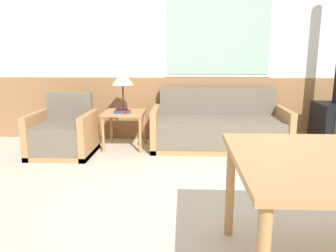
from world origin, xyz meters
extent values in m
plane|color=beige|center=(0.00, 0.00, 0.00)|extent=(16.00, 16.00, 0.00)
cube|color=#996B42|center=(0.00, 2.63, 0.46)|extent=(7.20, 0.06, 0.93)
cube|color=silver|center=(0.00, 2.63, 1.81)|extent=(7.20, 0.06, 1.77)
cube|color=white|center=(-0.25, 2.59, 1.55)|extent=(1.52, 0.01, 1.20)
cube|color=#99BCA8|center=(-0.25, 2.58, 1.55)|extent=(1.44, 0.02, 1.12)
cube|color=#B27F4C|center=(-0.25, 2.13, 0.03)|extent=(1.81, 0.79, 0.06)
cube|color=#6B6051|center=(-0.25, 2.11, 0.24)|extent=(1.65, 0.71, 0.35)
cube|color=#6B6051|center=(-0.25, 2.47, 0.61)|extent=(1.65, 0.10, 0.39)
cube|color=#B27F4C|center=(-1.11, 2.13, 0.28)|extent=(0.08, 0.79, 0.55)
cube|color=#B27F4C|center=(0.62, 2.13, 0.28)|extent=(0.08, 0.79, 0.55)
cube|color=#B27F4C|center=(-2.26, 1.74, 0.03)|extent=(0.76, 0.72, 0.06)
cube|color=#6B6051|center=(-2.26, 1.72, 0.23)|extent=(0.60, 0.64, 0.34)
cube|color=#6B6051|center=(-2.26, 2.05, 0.58)|extent=(0.60, 0.10, 0.37)
cube|color=#B27F4C|center=(-2.60, 1.74, 0.27)|extent=(0.08, 0.72, 0.54)
cube|color=#B27F4C|center=(-1.92, 1.74, 0.27)|extent=(0.08, 0.72, 0.54)
cube|color=#B27F4C|center=(-1.53, 2.10, 0.49)|extent=(0.55, 0.55, 0.03)
cylinder|color=#B27F4C|center=(-1.78, 1.86, 0.24)|extent=(0.04, 0.04, 0.47)
cylinder|color=#B27F4C|center=(-1.29, 1.86, 0.24)|extent=(0.04, 0.04, 0.47)
cylinder|color=#B27F4C|center=(-1.78, 2.35, 0.24)|extent=(0.04, 0.04, 0.47)
cylinder|color=#B27F4C|center=(-1.29, 2.35, 0.24)|extent=(0.04, 0.04, 0.47)
cylinder|color=#262628|center=(-1.56, 2.20, 0.51)|extent=(0.12, 0.12, 0.02)
cylinder|color=#262628|center=(-1.56, 2.20, 0.69)|extent=(0.02, 0.02, 0.33)
cone|color=beige|center=(-1.56, 2.20, 0.95)|extent=(0.30, 0.30, 0.18)
cube|color=#234799|center=(-1.54, 2.00, 0.51)|extent=(0.23, 0.16, 0.02)
cube|color=#B22823|center=(-1.54, 2.02, 0.53)|extent=(0.20, 0.17, 0.02)
cube|color=black|center=(-1.54, 2.01, 0.55)|extent=(0.15, 0.11, 0.02)
cylinder|color=#B27F4C|center=(-0.40, -0.09, 0.34)|extent=(0.06, 0.06, 0.69)
cylinder|color=black|center=(1.08, 1.86, 0.05)|extent=(0.04, 0.04, 0.10)
cylinder|color=black|center=(1.08, 2.31, 0.05)|extent=(0.04, 0.04, 0.10)
camera|label=1|loc=(-0.73, -2.23, 1.25)|focal=35.00mm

